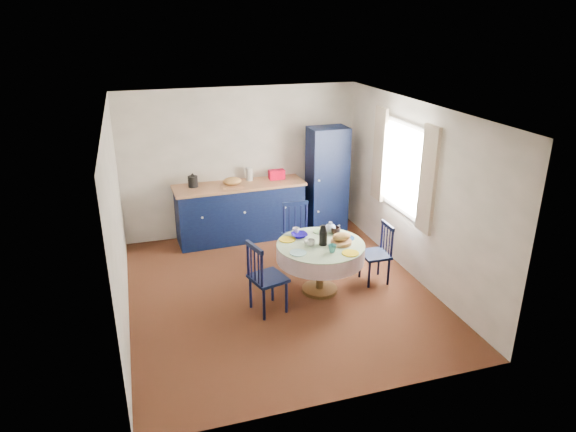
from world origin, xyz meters
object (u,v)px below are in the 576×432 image
object	(u,v)px
mug_c	(336,231)
dining_table	(321,252)
cobalt_bowl	(299,235)
mug_a	(311,243)
chair_left	(265,277)
pantry_cabinet	(327,180)
mug_d	(296,231)
chair_right	(378,253)
mug_b	(332,248)
chair_far	(298,234)
kitchen_counter	(240,211)

from	to	relation	value
mug_c	dining_table	bearing A→B (deg)	-140.79
mug_c	cobalt_bowl	size ratio (longest dim) A/B	0.59
mug_a	mug_c	size ratio (longest dim) A/B	0.86
chair_left	pantry_cabinet	bearing A→B (deg)	-52.02
pantry_cabinet	mug_d	bearing A→B (deg)	-124.98
pantry_cabinet	mug_d	world-z (taller)	pantry_cabinet
chair_right	mug_d	world-z (taller)	chair_right
cobalt_bowl	chair_left	bearing A→B (deg)	-138.24
pantry_cabinet	mug_d	distance (m)	1.93
dining_table	chair_left	xyz separation A→B (m)	(-0.85, -0.28, -0.11)
chair_right	cobalt_bowl	distance (m)	1.15
mug_a	chair_left	bearing A→B (deg)	-159.48
mug_a	chair_right	bearing A→B (deg)	3.15
chair_left	mug_b	distance (m)	0.94
chair_right	mug_a	distance (m)	1.07
chair_far	chair_left	bearing A→B (deg)	-121.99
chair_right	kitchen_counter	bearing A→B (deg)	-142.47
kitchen_counter	mug_c	xyz separation A→B (m)	(0.97, -1.86, 0.27)
mug_d	kitchen_counter	bearing A→B (deg)	104.49
mug_c	mug_d	xyz separation A→B (m)	(-0.53, 0.16, -0.01)
kitchen_counter	chair_left	xyz separation A→B (m)	(-0.19, -2.39, -0.01)
chair_left	mug_b	size ratio (longest dim) A/B	8.84
chair_far	chair_right	world-z (taller)	chair_far
mug_b	mug_d	bearing A→B (deg)	110.93
mug_b	mug_c	bearing A→B (deg)	63.72
chair_right	chair_far	bearing A→B (deg)	-131.54
pantry_cabinet	mug_c	size ratio (longest dim) A/B	14.24
chair_left	mug_c	bearing A→B (deg)	-80.83
dining_table	chair_far	distance (m)	0.89
chair_right	mug_c	distance (m)	0.68
chair_left	mug_d	xyz separation A→B (m)	(0.63, 0.69, 0.27)
pantry_cabinet	chair_far	xyz separation A→B (m)	(-0.89, -1.12, -0.43)
chair_left	dining_table	bearing A→B (deg)	-87.28
chair_right	mug_c	world-z (taller)	chair_right
chair_left	mug_b	world-z (taller)	chair_left
pantry_cabinet	cobalt_bowl	world-z (taller)	pantry_cabinet
mug_a	cobalt_bowl	xyz separation A→B (m)	(-0.06, 0.31, -0.02)
pantry_cabinet	mug_d	xyz separation A→B (m)	(-1.07, -1.59, -0.16)
chair_far	mug_b	world-z (taller)	chair_far
pantry_cabinet	chair_right	bearing A→B (deg)	-90.47
mug_d	chair_far	bearing A→B (deg)	69.22
mug_b	mug_d	distance (m)	0.74
pantry_cabinet	chair_left	size ratio (longest dim) A/B	1.90
chair_right	mug_d	xyz separation A→B (m)	(-1.09, 0.37, 0.32)
dining_table	kitchen_counter	bearing A→B (deg)	107.39
pantry_cabinet	mug_c	world-z (taller)	pantry_cabinet
chair_far	mug_d	xyz separation A→B (m)	(-0.18, -0.47, 0.27)
pantry_cabinet	dining_table	distance (m)	2.20
mug_a	mug_d	distance (m)	0.43
pantry_cabinet	dining_table	size ratio (longest dim) A/B	1.55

